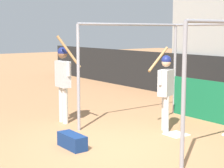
{
  "coord_description": "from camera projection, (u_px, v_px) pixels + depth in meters",
  "views": [
    {
      "loc": [
        5.55,
        -4.08,
        2.26
      ],
      "look_at": [
        -1.35,
        1.06,
        1.02
      ],
      "focal_mm": 60.0,
      "sensor_mm": 36.0,
      "label": 1
    }
  ],
  "objects": [
    {
      "name": "player_batter",
      "position": [
        165.0,
        86.0,
        8.31
      ],
      "size": [
        0.67,
        0.75,
        1.88
      ],
      "rotation": [
        0.0,
        0.0,
        1.97
      ],
      "color": "silver",
      "rests_on": "ground"
    },
    {
      "name": "batting_cage",
      "position": [
        205.0,
        82.0,
        8.58
      ],
      "size": [
        3.21,
        3.14,
        2.43
      ],
      "color": "gray",
      "rests_on": "ground"
    },
    {
      "name": "equipment_bag",
      "position": [
        72.0,
        141.0,
        7.22
      ],
      "size": [
        0.7,
        0.28,
        0.28
      ],
      "color": "navy",
      "rests_on": "ground"
    },
    {
      "name": "player_waiting",
      "position": [
        63.0,
        77.0,
        9.07
      ],
      "size": [
        0.83,
        0.52,
        2.15
      ],
      "rotation": [
        0.0,
        0.0,
        -0.09
      ],
      "color": "silver",
      "rests_on": "ground"
    },
    {
      "name": "ground_plane",
      "position": [
        110.0,
        150.0,
        7.14
      ],
      "size": [
        60.0,
        60.0,
        0.0
      ],
      "primitive_type": "plane",
      "color": "#A8754C"
    },
    {
      "name": "home_plate",
      "position": [
        176.0,
        134.0,
        8.16
      ],
      "size": [
        0.44,
        0.44,
        0.02
      ],
      "color": "white",
      "rests_on": "ground"
    },
    {
      "name": "baseball",
      "position": [
        223.0,
        135.0,
        8.0
      ],
      "size": [
        0.07,
        0.07,
        0.07
      ],
      "color": "white",
      "rests_on": "ground"
    }
  ]
}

